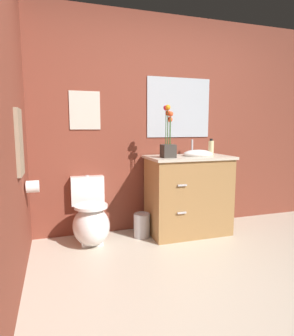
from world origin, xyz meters
name	(u,v)px	position (x,y,z in m)	size (l,w,h in m)	color
ground_plane	(247,310)	(0.00, 0.00, 0.00)	(9.74, 9.74, 0.00)	beige
wall_back	(173,125)	(0.20, 1.78, 1.25)	(4.55, 0.05, 2.50)	brown
wall_left	(3,121)	(-1.49, 0.53, 1.25)	(0.05, 4.91, 2.50)	brown
toilet	(91,221)	(-0.86, 1.48, 0.24)	(0.38, 0.59, 0.69)	white
vanity_cabinet	(188,194)	(0.26, 1.45, 0.46)	(0.94, 0.56, 1.08)	#9E7242
flower_vase	(168,141)	(-0.03, 1.37, 1.07)	(0.14, 0.14, 0.55)	#38332D
soap_bottle	(211,148)	(0.50, 1.40, 0.98)	(0.06, 0.06, 0.20)	beige
trash_bin	(142,225)	(-0.30, 1.47, 0.14)	(0.18, 0.18, 0.27)	#B7B7BC
wall_poster	(85,110)	(-0.86, 1.75, 1.40)	(0.33, 0.01, 0.41)	beige
wall_mirror	(179,108)	(0.25, 1.75, 1.45)	(0.80, 0.01, 0.70)	#B2BCC6
hanging_towel	(19,142)	(-1.45, 0.95, 1.10)	(0.03, 0.28, 0.52)	gray
toilet_paper_roll	(33,187)	(-1.39, 1.28, 0.68)	(0.11, 0.11, 0.11)	white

